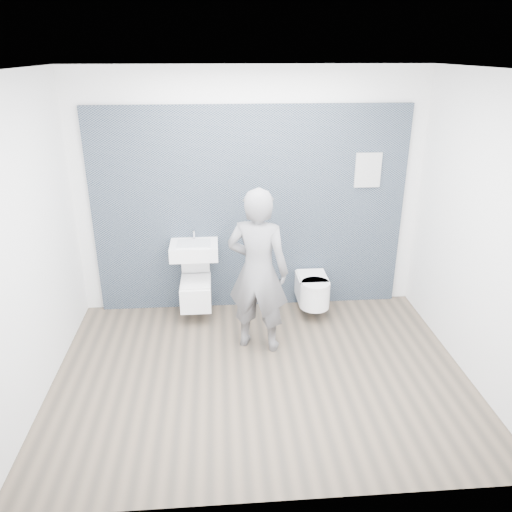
{
  "coord_description": "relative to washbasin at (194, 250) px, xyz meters",
  "views": [
    {
      "loc": [
        -0.37,
        -4.06,
        2.95
      ],
      "look_at": [
        0.0,
        0.6,
        1.0
      ],
      "focal_mm": 35.0,
      "sensor_mm": 36.0,
      "label": 1
    }
  ],
  "objects": [
    {
      "name": "tile_wall",
      "position": [
        0.66,
        0.23,
        -0.83
      ],
      "size": [
        3.6,
        0.06,
        2.4
      ],
      "primitive_type": "cube",
      "color": "black",
      "rests_on": "ground"
    },
    {
      "name": "visitor",
      "position": [
        0.67,
        -0.73,
        0.04
      ],
      "size": [
        0.74,
        0.6,
        1.74
      ],
      "primitive_type": "imported",
      "rotation": [
        0.0,
        0.0,
        2.81
      ],
      "color": "#5C5C60",
      "rests_on": "ground"
    },
    {
      "name": "toilet_rounded",
      "position": [
        1.37,
        -0.1,
        -0.52
      ],
      "size": [
        0.35,
        0.59,
        0.32
      ],
      "color": "white",
      "rests_on": "ground"
    },
    {
      "name": "info_placard",
      "position": [
        2.0,
        0.19,
        -0.83
      ],
      "size": [
        0.3,
        0.03,
        0.39
      ],
      "primitive_type": "cube",
      "color": "silver",
      "rests_on": "ground"
    },
    {
      "name": "ground",
      "position": [
        0.66,
        -1.24,
        -0.83
      ],
      "size": [
        4.0,
        4.0,
        0.0
      ],
      "primitive_type": "plane",
      "color": "brown",
      "rests_on": "ground"
    },
    {
      "name": "room_shell",
      "position": [
        0.66,
        -1.24,
        0.9
      ],
      "size": [
        4.0,
        4.0,
        4.0
      ],
      "color": "silver",
      "rests_on": "ground"
    },
    {
      "name": "toilet_square",
      "position": [
        0.0,
        -0.05,
        -0.5
      ],
      "size": [
        0.35,
        0.5,
        0.67
      ],
      "color": "white",
      "rests_on": "ground"
    },
    {
      "name": "washbasin",
      "position": [
        0.0,
        0.0,
        0.0
      ],
      "size": [
        0.54,
        0.4,
        0.4
      ],
      "color": "white",
      "rests_on": "ground"
    }
  ]
}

